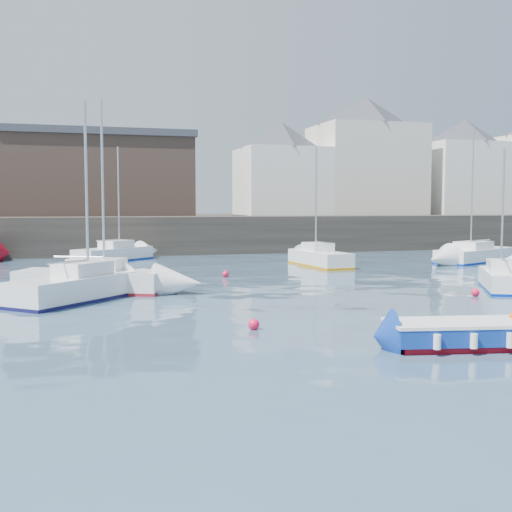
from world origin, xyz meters
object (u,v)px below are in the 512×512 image
object	(u,v)px
sailboat_c	(502,279)
buoy_near	(254,329)
sailboat_b	(91,280)
sailboat_f	(319,258)
buoy_far	(226,277)
sailboat_a	(79,287)
sailboat_g	(476,254)
sailboat_h	(114,253)
blue_dinghy	(459,333)
buoy_mid	(475,296)

from	to	relation	value
sailboat_c	buoy_near	xyz separation A→B (m)	(-13.62, -6.03, -0.50)
sailboat_b	sailboat_f	world-z (taller)	sailboat_b
buoy_near	buoy_far	distance (m)	14.98
buoy_far	sailboat_a	bearing A→B (deg)	-138.47
sailboat_g	buoy_near	bearing A→B (deg)	-138.06
sailboat_b	buoy_near	distance (m)	11.38
sailboat_a	sailboat_h	distance (m)	19.22
blue_dinghy	buoy_near	size ratio (longest dim) A/B	11.47
sailboat_b	buoy_mid	bearing A→B (deg)	-20.20
blue_dinghy	buoy_far	size ratio (longest dim) A/B	11.46
blue_dinghy	sailboat_c	size ratio (longest dim) A/B	0.63
sailboat_f	blue_dinghy	bearing A→B (deg)	-102.49
sailboat_a	sailboat_c	distance (m)	18.92
sailboat_c	sailboat_h	xyz separation A→B (m)	(-16.28, 20.90, 0.02)
sailboat_c	sailboat_f	distance (m)	13.83
sailboat_f	buoy_near	world-z (taller)	sailboat_f
sailboat_f	sailboat_h	bearing A→B (deg)	148.78
sailboat_g	buoy_far	distance (m)	19.32
sailboat_b	buoy_far	distance (m)	8.45
sailboat_a	sailboat_c	bearing A→B (deg)	-5.60
sailboat_a	sailboat_h	size ratio (longest dim) A/B	1.02
sailboat_g	buoy_far	bearing A→B (deg)	-166.73
blue_dinghy	sailboat_f	size ratio (longest dim) A/B	0.54
blue_dinghy	sailboat_h	size ratio (longest dim) A/B	0.51
sailboat_a	buoy_far	bearing A→B (deg)	41.53
sailboat_g	sailboat_c	bearing A→B (deg)	-120.47
sailboat_g	buoy_far	world-z (taller)	sailboat_g
sailboat_b	sailboat_h	bearing A→B (deg)	83.17
buoy_mid	buoy_far	distance (m)	13.35
sailboat_g	sailboat_h	xyz separation A→B (m)	(-24.03, 7.73, 0.00)
buoy_mid	sailboat_h	bearing A→B (deg)	121.75
buoy_mid	buoy_far	size ratio (longest dim) A/B	0.97
sailboat_c	sailboat_g	size ratio (longest dim) A/B	0.71
sailboat_g	buoy_mid	distance (m)	17.84
sailboat_c	sailboat_g	xyz separation A→B (m)	(7.75, 13.17, 0.02)
sailboat_f	buoy_near	distance (m)	21.71
blue_dinghy	sailboat_h	world-z (taller)	sailboat_h
sailboat_c	buoy_far	bearing A→B (deg)	141.68
sailboat_a	sailboat_h	bearing A→B (deg)	82.37
blue_dinghy	sailboat_b	xyz separation A→B (m)	(-9.32, 14.43, 0.14)
sailboat_b	buoy_near	bearing A→B (deg)	-65.90
sailboat_a	sailboat_f	world-z (taller)	sailboat_a
sailboat_b	buoy_near	world-z (taller)	sailboat_b
sailboat_h	sailboat_g	bearing A→B (deg)	-17.83
sailboat_a	sailboat_b	xyz separation A→B (m)	(0.57, 2.51, -0.02)
sailboat_f	buoy_mid	bearing A→B (deg)	-84.89
sailboat_f	sailboat_g	world-z (taller)	sailboat_g
blue_dinghy	buoy_near	xyz separation A→B (m)	(-4.67, 4.05, -0.41)
sailboat_c	buoy_mid	world-z (taller)	sailboat_c
buoy_near	sailboat_b	bearing A→B (deg)	114.10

